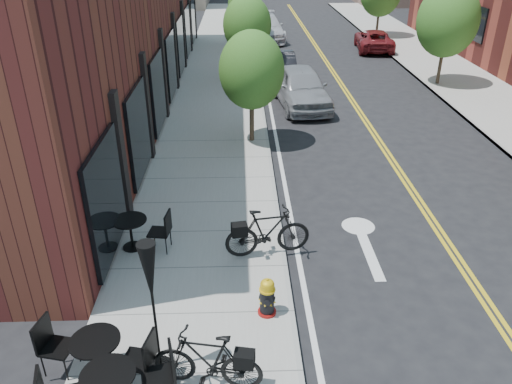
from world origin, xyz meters
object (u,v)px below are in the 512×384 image
object	(u,v)px
fire_hydrant	(267,297)
bicycle_left	(208,360)
patio_umbrella	(150,282)
bistro_set_c	(131,229)
parked_car_b	(281,66)
parked_car_far	(374,40)
bicycle_right	(268,232)
bistro_set_b	(97,352)
parked_car_c	(265,28)
parked_car_a	(301,87)

from	to	relation	value
fire_hydrant	bicycle_left	distance (m)	2.01
patio_umbrella	fire_hydrant	bearing A→B (deg)	34.29
bistro_set_c	parked_car_b	distance (m)	15.84
bicycle_left	bistro_set_c	size ratio (longest dim) A/B	0.97
bistro_set_c	patio_umbrella	bearing A→B (deg)	-64.47
parked_car_b	parked_car_far	size ratio (longest dim) A/B	0.88
bicycle_right	parked_car_far	world-z (taller)	bicycle_right
bicycle_right	parked_car_b	world-z (taller)	parked_car_b
bistro_set_b	parked_car_c	xyz separation A→B (m)	(4.23, 28.94, 0.17)
bicycle_right	parked_car_a	xyz separation A→B (m)	(2.02, 11.17, 0.11)
fire_hydrant	parked_car_b	distance (m)	17.59
bistro_set_b	bistro_set_c	bearing A→B (deg)	105.54
bistro_set_c	patio_umbrella	xyz separation A→B (m)	(1.15, -3.68, 1.33)
parked_car_a	bistro_set_b	bearing A→B (deg)	-115.00
fire_hydrant	bicycle_right	distance (m)	2.03
bistro_set_c	parked_car_far	distance (m)	24.26
bicycle_right	parked_car_far	bearing A→B (deg)	-29.02
bistro_set_b	bistro_set_c	xyz separation A→B (m)	(-0.17, 3.82, -0.02)
bicycle_left	parked_car_c	world-z (taller)	parked_car_c
parked_car_a	bicycle_right	bearing A→B (deg)	-106.30
parked_car_b	bistro_set_c	bearing A→B (deg)	-109.77
bistro_set_b	parked_car_far	size ratio (longest dim) A/B	0.43
bistro_set_c	parked_car_a	bearing A→B (deg)	72.45
bistro_set_b	patio_umbrella	xyz separation A→B (m)	(0.98, 0.15, 1.31)
bistro_set_b	parked_car_far	xyz separation A→B (m)	(10.83, 25.45, -0.01)
bicycle_left	bistro_set_b	bearing A→B (deg)	-87.33
bicycle_right	parked_car_b	bearing A→B (deg)	-15.00
fire_hydrant	parked_car_a	world-z (taller)	parked_car_a
bistro_set_c	parked_car_b	world-z (taller)	parked_car_b
fire_hydrant	parked_car_far	size ratio (longest dim) A/B	0.18
bicycle_right	bistro_set_c	size ratio (longest dim) A/B	1.05
bicycle_left	parked_car_far	bearing A→B (deg)	171.38
bistro_set_c	bicycle_right	bearing A→B (deg)	1.65
bicycle_left	parked_car_c	xyz separation A→B (m)	(2.40, 29.19, 0.15)
bicycle_left	parked_car_b	xyz separation A→B (m)	(2.69, 19.21, -0.01)
parked_car_a	bistro_set_c	bearing A→B (deg)	-121.72
patio_umbrella	parked_car_far	distance (m)	27.19
bicycle_left	patio_umbrella	xyz separation A→B (m)	(-0.85, 0.40, 1.28)
parked_car_c	patio_umbrella	bearing A→B (deg)	-100.28
parked_car_c	bistro_set_b	bearing A→B (deg)	-102.16
patio_umbrella	bistro_set_c	bearing A→B (deg)	107.40
parked_car_a	parked_car_far	distance (m)	12.27
bicycle_right	bistro_set_c	world-z (taller)	bicycle_right
bistro_set_b	parked_car_far	bearing A→B (deg)	79.94
bicycle_right	bistro_set_b	bearing A→B (deg)	129.59
bistro_set_b	patio_umbrella	distance (m)	1.64
fire_hydrant	parked_car_c	bearing A→B (deg)	105.02
bicycle_left	bistro_set_b	world-z (taller)	bicycle_left
bicycle_right	patio_umbrella	size ratio (longest dim) A/B	0.77
fire_hydrant	bistro_set_c	distance (m)	3.87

